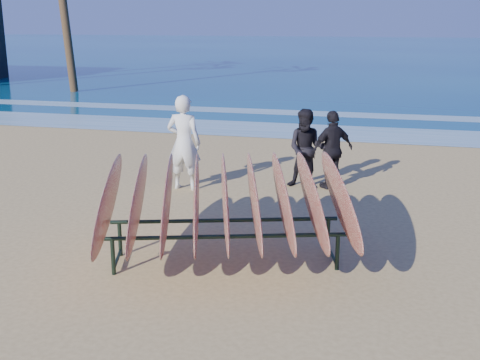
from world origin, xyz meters
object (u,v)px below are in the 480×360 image
(person_white, at_px, (184,143))
(person_dark_a, at_px, (307,149))
(surfboard_rack, at_px, (225,200))
(person_dark_b, at_px, (333,150))

(person_white, xyz_separation_m, person_dark_a, (2.30, 0.67, -0.14))
(surfboard_rack, bearing_deg, person_dark_a, 65.37)
(person_dark_a, xyz_separation_m, person_dark_b, (0.49, 0.10, -0.01))
(surfboard_rack, xyz_separation_m, person_dark_b, (1.03, 4.14, -0.14))
(person_dark_a, bearing_deg, person_dark_b, 11.00)
(person_white, height_order, person_dark_b, person_white)
(person_white, xyz_separation_m, person_dark_b, (2.79, 0.77, -0.16))
(surfboard_rack, height_order, person_white, person_white)
(surfboard_rack, relative_size, person_dark_a, 2.47)
(surfboard_rack, distance_m, person_white, 3.81)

